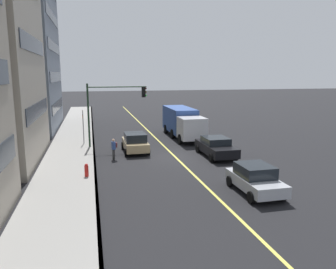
% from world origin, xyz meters
% --- Properties ---
extents(ground, '(200.00, 200.00, 0.00)m').
position_xyz_m(ground, '(0.00, 0.00, 0.00)').
color(ground, black).
extents(sidewalk_slab, '(80.00, 3.74, 0.15)m').
position_xyz_m(sidewalk_slab, '(0.00, 7.79, 0.07)').
color(sidewalk_slab, gray).
rests_on(sidewalk_slab, ground).
extents(curb_edge, '(80.00, 0.16, 0.15)m').
position_xyz_m(curb_edge, '(0.00, 6.00, 0.07)').
color(curb_edge, slate).
rests_on(curb_edge, ground).
extents(lane_stripe_center, '(80.00, 0.16, 0.01)m').
position_xyz_m(lane_stripe_center, '(0.00, 0.00, 0.01)').
color(lane_stripe_center, '#D8CC4C').
rests_on(lane_stripe_center, ground).
extents(car_tan, '(3.83, 1.94, 1.58)m').
position_xyz_m(car_tan, '(2.26, 2.75, 0.80)').
color(car_tan, tan).
rests_on(car_tan, ground).
extents(car_black, '(4.57, 2.10, 1.47)m').
position_xyz_m(car_black, '(-0.50, -3.09, 0.75)').
color(car_black, black).
rests_on(car_black, ground).
extents(car_silver, '(3.82, 1.97, 1.52)m').
position_xyz_m(car_silver, '(-8.34, -2.20, 0.77)').
color(car_silver, '#A8AAB2').
rests_on(car_silver, ground).
extents(truck_blue, '(8.32, 2.44, 2.86)m').
position_xyz_m(truck_blue, '(7.52, -2.69, 1.56)').
color(truck_blue, silver).
rests_on(truck_blue, ground).
extents(pedestrian_with_backpack, '(0.41, 0.42, 1.55)m').
position_xyz_m(pedestrian_with_backpack, '(0.33, 4.57, 0.89)').
color(pedestrian_with_backpack, '#383838').
rests_on(pedestrian_with_backpack, ground).
extents(traffic_light_mast, '(0.28, 5.03, 5.45)m').
position_xyz_m(traffic_light_mast, '(4.55, 4.33, 3.80)').
color(traffic_light_mast, '#1E3823').
rests_on(traffic_light_mast, ground).
extents(street_sign_post, '(0.60, 0.08, 3.11)m').
position_xyz_m(street_sign_post, '(6.03, 6.82, 1.82)').
color(street_sign_post, slate).
rests_on(street_sign_post, ground).
extents(fire_hydrant, '(0.24, 0.24, 0.94)m').
position_xyz_m(fire_hydrant, '(-3.85, 6.52, 0.47)').
color(fire_hydrant, red).
rests_on(fire_hydrant, ground).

